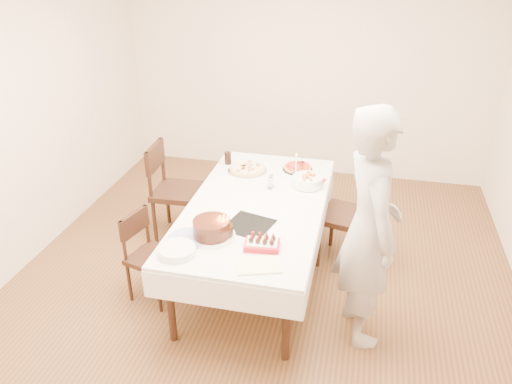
% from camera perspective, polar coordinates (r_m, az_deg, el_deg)
% --- Properties ---
extents(floor, '(5.00, 5.00, 0.00)m').
position_cam_1_polar(floor, '(4.60, 0.69, -10.25)').
color(floor, '#52331C').
rests_on(floor, ground).
extents(wall_back, '(4.50, 0.04, 2.70)m').
position_cam_1_polar(wall_back, '(6.28, 5.82, 13.86)').
color(wall_back, beige).
rests_on(wall_back, floor).
extents(wall_left, '(0.04, 5.00, 2.70)m').
position_cam_1_polar(wall_left, '(4.89, -26.16, 7.21)').
color(wall_left, beige).
rests_on(wall_left, floor).
extents(dining_table, '(1.56, 2.33, 0.75)m').
position_cam_1_polar(dining_table, '(4.47, -0.00, -5.62)').
color(dining_table, white).
rests_on(dining_table, floor).
extents(chair_right_savory, '(0.60, 0.60, 0.98)m').
position_cam_1_polar(chair_right_savory, '(4.69, 10.42, -2.74)').
color(chair_right_savory, black).
rests_on(chair_right_savory, floor).
extents(chair_left_savory, '(0.54, 0.54, 1.00)m').
position_cam_1_polar(chair_left_savory, '(5.09, -8.89, 0.05)').
color(chair_left_savory, black).
rests_on(chair_left_savory, floor).
extents(chair_left_dessert, '(0.49, 0.49, 0.79)m').
position_cam_1_polar(chair_left_dessert, '(4.31, -11.62, -7.35)').
color(chair_left_dessert, black).
rests_on(chair_left_dessert, floor).
extents(person, '(0.64, 0.79, 1.86)m').
position_cam_1_polar(person, '(3.67, 12.77, -4.16)').
color(person, '#BAB5AF').
rests_on(person, floor).
extents(pizza_white, '(0.44, 0.44, 0.04)m').
position_cam_1_polar(pizza_white, '(4.86, -0.99, 2.63)').
color(pizza_white, beige).
rests_on(pizza_white, dining_table).
extents(pizza_pepperoni, '(0.38, 0.38, 0.04)m').
position_cam_1_polar(pizza_pepperoni, '(4.91, 4.77, 2.79)').
color(pizza_pepperoni, red).
rests_on(pizza_pepperoni, dining_table).
extents(red_placemat, '(0.26, 0.26, 0.01)m').
position_cam_1_polar(red_placemat, '(4.69, 6.43, 1.19)').
color(red_placemat, '#B21E1E').
rests_on(red_placemat, dining_table).
extents(pasta_bowl, '(0.33, 0.33, 0.09)m').
position_cam_1_polar(pasta_bowl, '(4.58, 5.91, 1.28)').
color(pasta_bowl, white).
rests_on(pasta_bowl, dining_table).
extents(taper_candle, '(0.06, 0.06, 0.25)m').
position_cam_1_polar(taper_candle, '(4.72, 4.59, 3.11)').
color(taper_candle, white).
rests_on(taper_candle, dining_table).
extents(shaker_pair, '(0.12, 0.12, 0.12)m').
position_cam_1_polar(shaker_pair, '(4.51, 1.64, 1.02)').
color(shaker_pair, white).
rests_on(shaker_pair, dining_table).
extents(cola_glass, '(0.07, 0.07, 0.12)m').
position_cam_1_polar(cola_glass, '(5.01, -3.23, 3.89)').
color(cola_glass, black).
rests_on(cola_glass, dining_table).
extents(layer_cake, '(0.44, 0.44, 0.14)m').
position_cam_1_polar(layer_cake, '(3.81, -5.10, -4.17)').
color(layer_cake, '#36180D').
rests_on(layer_cake, dining_table).
extents(cake_board, '(0.42, 0.42, 0.01)m').
position_cam_1_polar(cake_board, '(3.97, -0.81, -3.83)').
color(cake_board, black).
rests_on(cake_board, dining_table).
extents(birthday_cake, '(0.18, 0.18, 0.15)m').
position_cam_1_polar(birthday_cake, '(3.80, -3.74, -3.94)').
color(birthday_cake, '#39200F').
rests_on(birthday_cake, dining_table).
extents(strawberry_box, '(0.27, 0.20, 0.07)m').
position_cam_1_polar(strawberry_box, '(3.69, 0.70, -5.94)').
color(strawberry_box, '#AA131E').
rests_on(strawberry_box, dining_table).
extents(box_lid, '(0.36, 0.29, 0.03)m').
position_cam_1_polar(box_lid, '(3.52, 0.30, -8.46)').
color(box_lid, beige).
rests_on(box_lid, dining_table).
extents(plate_stack, '(0.32, 0.32, 0.06)m').
position_cam_1_polar(plate_stack, '(3.67, -9.02, -6.61)').
color(plate_stack, white).
rests_on(plate_stack, dining_table).
extents(china_plate, '(0.37, 0.37, 0.01)m').
position_cam_1_polar(china_plate, '(3.83, -7.79, -5.29)').
color(china_plate, white).
rests_on(china_plate, dining_table).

